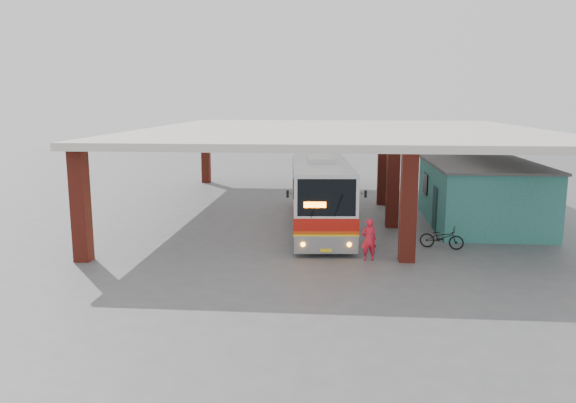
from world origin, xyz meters
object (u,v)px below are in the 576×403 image
(motorcycle, at_px, (442,237))
(pedestrian, at_px, (369,239))
(red_chair, at_px, (418,200))
(coach_bus, at_px, (319,190))

(motorcycle, distance_m, pedestrian, 3.76)
(motorcycle, xyz_separation_m, red_chair, (0.38, 9.80, -0.15))
(pedestrian, xyz_separation_m, red_chair, (3.54, 11.80, -0.50))
(pedestrian, bearing_deg, motorcycle, -158.47)
(pedestrian, distance_m, red_chair, 12.33)
(coach_bus, bearing_deg, motorcycle, -41.87)
(coach_bus, xyz_separation_m, pedestrian, (2.13, -6.04, -0.94))
(coach_bus, height_order, pedestrian, coach_bus)
(motorcycle, height_order, red_chair, motorcycle)
(pedestrian, relative_size, red_chair, 2.31)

